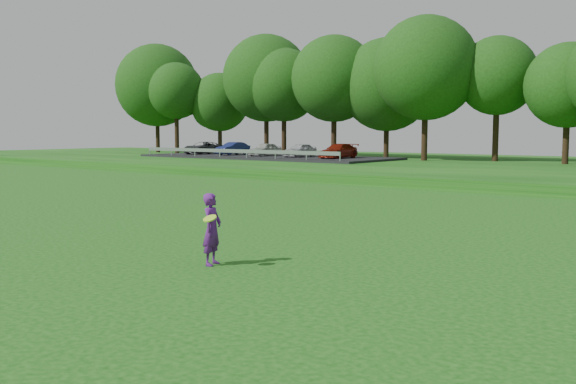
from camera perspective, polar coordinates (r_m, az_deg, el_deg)
The scene contains 6 objects.
ground at distance 18.00m, azimuth -12.50°, elevation -4.34°, with size 140.00×140.00×0.00m, color #12470D.
berm at distance 47.27m, azimuth 21.48°, elevation 1.76°, with size 130.00×30.00×0.60m, color #12470D.
walking_path at distance 34.19m, azimuth 14.54°, elevation 0.23°, with size 130.00×1.60×0.04m, color gray.
treeline at distance 51.28m, azimuth 23.13°, elevation 10.69°, with size 104.00×7.00×15.00m, color #193E0E, non-canonical shape.
parking_lot at distance 58.12m, azimuth -2.32°, elevation 3.47°, with size 24.00×9.00×1.38m.
woman at distance 14.54m, azimuth -6.77°, elevation -3.30°, with size 0.70×0.81×1.63m.
Camera 1 is at (13.83, -11.12, 3.01)m, focal length 40.00 mm.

